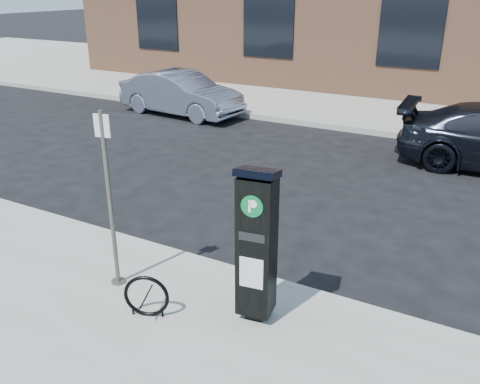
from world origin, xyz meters
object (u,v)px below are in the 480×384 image
Objects in this scene: sign_pole at (110,203)px; car_silver at (181,94)px; parking_kiosk at (257,244)px; bike_rack at (146,296)px.

car_silver is at bearing 109.21° from sign_pole.
sign_pole reaches higher than parking_kiosk.
parking_kiosk is 0.82× the size of sign_pole.
sign_pole is 1.24m from bike_rack.
sign_pole is at bearing 178.40° from parking_kiosk.
sign_pole is 9.82m from car_silver.
car_silver is at bearing 121.52° from parking_kiosk.
sign_pole is at bearing -144.14° from car_silver.
parking_kiosk is at bearing -4.45° from sign_pole.
bike_rack is (-1.12, -0.60, -0.70)m from parking_kiosk.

